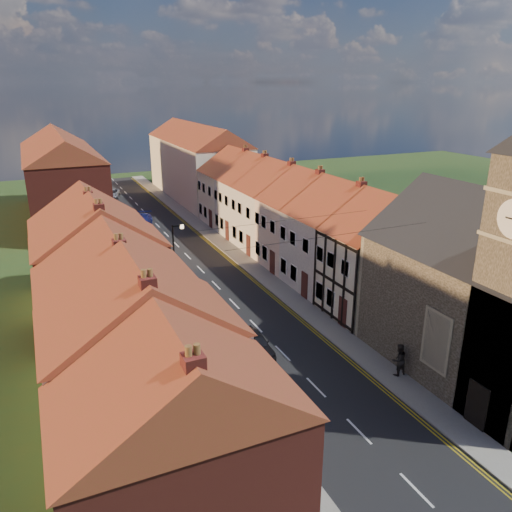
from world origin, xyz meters
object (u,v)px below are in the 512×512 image
at_px(church, 497,278).
at_px(car_distant, 112,193).
at_px(pedestrian_right, 399,360).
at_px(pedestrian_left, 233,373).
at_px(lamppost, 175,259).
at_px(car_near, 255,343).
at_px(car_far, 142,221).

height_order(church, car_distant, church).
xyz_separation_m(church, car_distant, (-11.79, 56.20, -5.27)).
relative_size(car_distant, pedestrian_right, 2.27).
distance_m(church, pedestrian_left, 15.06).
relative_size(lamppost, car_near, 1.60).
distance_m(car_near, car_distant, 48.70).
distance_m(church, car_far, 40.53).
xyz_separation_m(lamppost, car_near, (2.31, -9.16, -2.90)).
xyz_separation_m(lamppost, car_far, (2.06, 21.96, -2.83)).
bearing_deg(church, car_far, 106.04).
bearing_deg(pedestrian_left, pedestrian_right, -34.12).
relative_size(church, pedestrian_left, 9.21).
xyz_separation_m(car_near, car_far, (-0.25, 31.12, 0.07)).
xyz_separation_m(church, car_near, (-10.86, 7.52, -5.24)).
height_order(car_distant, pedestrian_right, pedestrian_right).
bearing_deg(car_far, pedestrian_right, -61.02).
height_order(lamppost, pedestrian_right, lamppost).
bearing_deg(pedestrian_right, church, 158.77).
xyz_separation_m(church, car_far, (-11.11, 38.64, -5.17)).
bearing_deg(car_far, car_distant, 111.14).
distance_m(church, pedestrian_right, 6.86).
distance_m(church, car_near, 14.21).
relative_size(pedestrian_left, pedestrian_right, 0.86).
height_order(church, lamppost, church).
relative_size(lamppost, pedestrian_left, 3.63).
relative_size(church, pedestrian_right, 7.96).
distance_m(car_near, pedestrian_right, 8.55).
bearing_deg(car_far, car_near, -70.61).
xyz_separation_m(car_near, pedestrian_right, (6.29, -5.77, 0.43)).
xyz_separation_m(car_near, car_distant, (-0.93, 48.69, -0.04)).
distance_m(car_near, pedestrian_left, 4.01).
bearing_deg(car_near, lamppost, 105.04).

